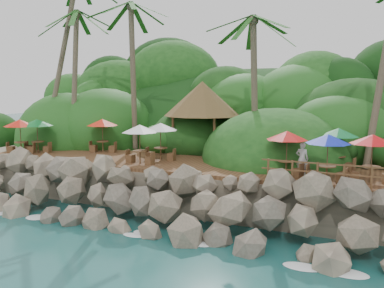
% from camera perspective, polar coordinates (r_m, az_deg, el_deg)
% --- Properties ---
extents(ground, '(140.00, 140.00, 0.00)m').
position_cam_1_polar(ground, '(19.19, -7.59, -12.40)').
color(ground, '#19514F').
rests_on(ground, ground).
extents(land_base, '(32.00, 25.20, 2.10)m').
position_cam_1_polar(land_base, '(33.15, 7.15, -1.86)').
color(land_base, gray).
rests_on(land_base, ground).
extents(jungle_hill, '(44.80, 28.00, 15.40)m').
position_cam_1_polar(jungle_hill, '(40.45, 10.28, -1.66)').
color(jungle_hill, '#143811').
rests_on(jungle_hill, ground).
extents(seawall, '(29.00, 4.00, 2.30)m').
position_cam_1_polar(seawall, '(20.48, -4.66, -7.66)').
color(seawall, gray).
rests_on(seawall, ground).
extents(terrace, '(26.00, 5.00, 0.20)m').
position_cam_1_polar(terrace, '(23.72, 0.00, -2.87)').
color(terrace, brown).
rests_on(terrace, land_base).
extents(jungle_foliage, '(44.00, 16.00, 12.00)m').
position_cam_1_polar(jungle_foliage, '(32.41, 6.59, -3.96)').
color(jungle_foliage, '#143811').
rests_on(jungle_foliage, ground).
extents(foam_line, '(25.20, 0.80, 0.06)m').
position_cam_1_polar(foam_line, '(19.42, -7.11, -12.05)').
color(foam_line, white).
rests_on(foam_line, ground).
extents(palapa, '(4.92, 4.92, 4.60)m').
position_cam_1_polar(palapa, '(27.25, 1.38, 6.13)').
color(palapa, brown).
rests_on(palapa, ground).
extents(dining_clusters, '(22.76, 5.03, 2.18)m').
position_cam_1_polar(dining_clusters, '(23.20, -0.10, 1.65)').
color(dining_clusters, brown).
rests_on(dining_clusters, terrace).
extents(railing, '(7.20, 0.10, 1.00)m').
position_cam_1_polar(railing, '(19.29, 19.78, -3.72)').
color(railing, brown).
rests_on(railing, terrace).
extents(waiter, '(0.60, 0.39, 1.63)m').
position_cam_1_polar(waiter, '(21.11, 14.61, -1.95)').
color(waiter, white).
rests_on(waiter, terrace).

